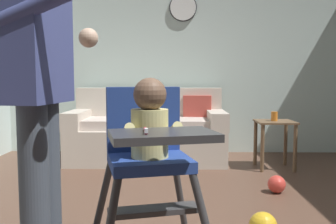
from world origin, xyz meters
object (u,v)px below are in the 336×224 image
Objects in this scene: high_chair at (149,142)px; wall_clock at (183,8)px; couch at (148,132)px; sippy_cup at (274,116)px; adult_standing at (39,89)px; side_table at (275,134)px; toy_ball at (277,184)px.

wall_clock is (0.21, 3.17, 1.22)m from high_chair.
sippy_cup is at bearing 74.23° from couch.
adult_standing reaches higher than sippy_cup.
sippy_cup is 1.86m from wall_clock.
adult_standing is at bearing -127.65° from sippy_cup.
couch is 1.47m from sippy_cup.
high_chair is 2.60m from side_table.
high_chair is at bearing -93.79° from wall_clock.
adult_standing reaches higher than toy_ball.
adult_standing is 3.12× the size of side_table.
high_chair is 1.82m from toy_ball.
toy_ball is at bearing 43.05° from couch.
wall_clock reaches higher than side_table.
couch is 1.13× the size of adult_standing.
couch is 12.12× the size of toy_ball.
couch is 5.13× the size of wall_clock.
high_chair reaches higher than sippy_cup.
sippy_cup is (-0.01, 0.00, 0.19)m from side_table.
couch is 3.51× the size of side_table.
sippy_cup is (1.19, 2.30, -0.11)m from high_chair.
wall_clock reaches higher than adult_standing.
high_chair is 1.88× the size of side_table.
wall_clock reaches higher than toy_ball.
high_chair is at bearing 4.50° from couch.
toy_ball is (1.19, -1.28, -0.26)m from couch.
adult_standing is (-0.32, -2.62, 0.59)m from couch.
couch is 2.72m from high_chair.
high_chair is 0.60× the size of adult_standing.
toy_ball is (1.51, 1.34, -0.84)m from adult_standing.
high_chair reaches higher than side_table.
toy_ball is 0.29× the size of side_table.
side_table is (0.21, 0.88, 0.30)m from toy_ball.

